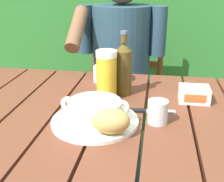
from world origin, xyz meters
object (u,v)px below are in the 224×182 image
(butter_tub, at_px, (194,94))
(bread_roll, at_px, (111,121))
(soup_bowl, at_px, (95,110))
(beer_bottle, at_px, (124,68))
(table_knife, at_px, (145,111))
(beer_glass, at_px, (107,75))
(serving_plate, at_px, (95,121))
(diner_bowl, at_px, (110,73))
(water_glass_small, at_px, (158,112))
(chair_near_diner, at_px, (124,92))
(person_eating, at_px, (120,62))

(butter_tub, bearing_deg, bread_roll, -131.62)
(soup_bowl, height_order, bread_roll, same)
(beer_bottle, bearing_deg, table_knife, -58.50)
(beer_glass, distance_m, table_knife, 0.20)
(serving_plate, distance_m, table_knife, 0.18)
(beer_glass, relative_size, diner_bowl, 1.23)
(beer_bottle, xyz_separation_m, butter_tub, (0.26, -0.03, -0.08))
(water_glass_small, height_order, table_knife, water_glass_small)
(beer_glass, xyz_separation_m, table_knife, (0.15, -0.10, -0.09))
(bread_roll, height_order, beer_glass, beer_glass)
(serving_plate, distance_m, diner_bowl, 0.40)
(table_knife, bearing_deg, bread_roll, -117.21)
(beer_glass, xyz_separation_m, diner_bowl, (-0.02, 0.20, -0.06))
(diner_bowl, bearing_deg, chair_near_diner, 90.00)
(beer_bottle, xyz_separation_m, water_glass_small, (0.13, -0.22, -0.07))
(serving_plate, bearing_deg, water_glass_small, 9.29)
(person_eating, distance_m, soup_bowl, 0.75)
(beer_bottle, bearing_deg, chair_near_diner, 96.26)
(chair_near_diner, distance_m, beer_bottle, 0.79)
(chair_near_diner, distance_m, table_knife, 0.90)
(soup_bowl, xyz_separation_m, diner_bowl, (-0.02, 0.40, -0.01))
(beer_glass, distance_m, butter_tub, 0.33)
(soup_bowl, bearing_deg, bread_roll, -49.40)
(chair_near_diner, height_order, diner_bowl, chair_near_diner)
(soup_bowl, height_order, beer_glass, beer_glass)
(person_eating, height_order, serving_plate, person_eating)
(table_knife, bearing_deg, beer_bottle, 121.50)
(beer_bottle, bearing_deg, soup_bowl, -103.19)
(beer_bottle, bearing_deg, person_eating, 99.00)
(butter_tub, distance_m, diner_bowl, 0.38)
(beer_glass, height_order, water_glass_small, beer_glass)
(chair_near_diner, bearing_deg, person_eating, -90.83)
(serving_plate, relative_size, beer_bottle, 1.11)
(chair_near_diner, relative_size, diner_bowl, 6.22)
(serving_plate, height_order, table_knife, serving_plate)
(beer_bottle, relative_size, butter_tub, 2.27)
(bread_roll, relative_size, beer_glass, 0.65)
(person_eating, bearing_deg, diner_bowl, -89.53)
(serving_plate, xyz_separation_m, diner_bowl, (-0.02, 0.40, 0.03))
(person_eating, height_order, beer_bottle, person_eating)
(person_eating, relative_size, beer_glass, 6.77)
(serving_plate, height_order, diner_bowl, diner_bowl)
(soup_bowl, bearing_deg, butter_tub, 34.41)
(person_eating, relative_size, butter_tub, 11.47)
(water_glass_small, distance_m, butter_tub, 0.23)
(beer_glass, distance_m, beer_bottle, 0.08)
(bread_roll, height_order, beer_bottle, beer_bottle)
(bread_roll, height_order, diner_bowl, bread_roll)
(water_glass_small, xyz_separation_m, butter_tub, (0.13, 0.19, -0.01))
(bread_roll, xyz_separation_m, diner_bowl, (-0.08, 0.47, -0.02))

